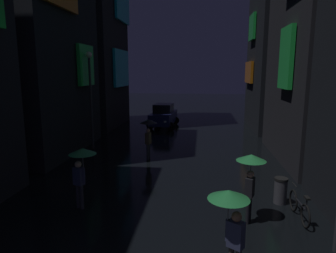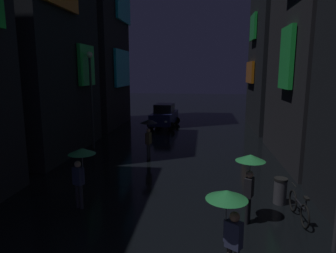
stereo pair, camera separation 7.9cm
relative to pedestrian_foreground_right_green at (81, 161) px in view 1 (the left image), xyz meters
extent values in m
cube|color=black|center=(-5.08, 7.00, 6.62)|extent=(4.00, 7.68, 16.57)
cube|color=#26E54C|center=(-2.93, 8.24, 3.27)|extent=(0.20, 2.11, 2.35)
cube|color=#19D8F2|center=(-2.93, 16.18, 3.18)|extent=(0.20, 4.21, 3.05)
cube|color=#19D8F2|center=(-2.93, 17.05, 8.17)|extent=(0.20, 4.05, 2.18)
cube|color=#26E54C|center=(7.77, 5.66, 3.53)|extent=(0.20, 1.83, 2.84)
cube|color=black|center=(9.92, 15.70, 6.20)|extent=(4.00, 7.10, 15.74)
cube|color=orange|center=(7.77, 16.72, 2.85)|extent=(0.20, 3.11, 1.73)
cube|color=#26E54C|center=(7.77, 16.16, 6.35)|extent=(0.20, 2.17, 1.98)
cylinder|color=#2D2D38|center=(-0.21, 0.05, -1.24)|extent=(0.12, 0.12, 0.85)
cylinder|color=#2D2D38|center=(-0.04, -0.02, -1.24)|extent=(0.12, 0.12, 0.85)
cube|color=#333859|center=(-0.13, 0.02, -0.52)|extent=(0.40, 0.34, 0.60)
sphere|color=beige|center=(-0.13, 0.02, -0.11)|extent=(0.22, 0.22, 0.22)
cylinder|color=#333859|center=(0.06, -0.01, -0.47)|extent=(0.09, 0.09, 0.50)
cylinder|color=slate|center=(0.06, -0.01, -0.13)|extent=(0.02, 0.02, 0.77)
cone|color=green|center=(0.06, -0.01, 0.35)|extent=(0.90, 0.90, 0.20)
cylinder|color=black|center=(5.36, -0.42, -1.24)|extent=(0.12, 0.12, 0.85)
cylinder|color=black|center=(5.43, -0.26, -1.24)|extent=(0.12, 0.12, 0.85)
cube|color=black|center=(5.40, -0.34, -0.52)|extent=(0.34, 0.40, 0.60)
sphere|color=tan|center=(5.40, -0.34, -0.11)|extent=(0.22, 0.22, 0.22)
cylinder|color=black|center=(5.43, -0.15, -0.47)|extent=(0.09, 0.09, 0.50)
cylinder|color=slate|center=(5.43, -0.15, -0.13)|extent=(0.02, 0.02, 0.77)
cone|color=green|center=(5.43, -0.15, 0.35)|extent=(0.90, 0.90, 0.20)
cylinder|color=#2D2D38|center=(1.14, 5.85, -1.24)|extent=(0.12, 0.12, 0.85)
cylinder|color=#2D2D38|center=(1.19, 6.03, -1.24)|extent=(0.12, 0.12, 0.85)
cube|color=brown|center=(1.16, 5.94, -0.52)|extent=(0.30, 0.39, 0.60)
sphere|color=tan|center=(1.16, 5.94, -0.11)|extent=(0.22, 0.22, 0.22)
cylinder|color=brown|center=(1.16, 6.13, -0.47)|extent=(0.09, 0.09, 0.50)
cylinder|color=slate|center=(1.16, 6.13, -0.13)|extent=(0.02, 0.02, 0.77)
cone|color=black|center=(1.16, 6.13, 0.35)|extent=(0.90, 0.90, 0.20)
cube|color=#333859|center=(4.68, -3.10, -0.52)|extent=(0.40, 0.37, 0.60)
sphere|color=#9E7051|center=(4.68, -3.10, -0.11)|extent=(0.22, 0.22, 0.22)
cylinder|color=#333859|center=(4.51, -3.03, -0.47)|extent=(0.09, 0.09, 0.50)
cylinder|color=slate|center=(4.51, -3.03, -0.13)|extent=(0.02, 0.02, 0.77)
cone|color=green|center=(4.51, -3.03, 0.35)|extent=(0.90, 0.90, 0.20)
torus|color=black|center=(7.00, 0.66, -1.31)|extent=(0.08, 0.72, 0.72)
torus|color=black|center=(7.03, -0.44, -1.31)|extent=(0.08, 0.72, 0.72)
cylinder|color=black|center=(7.02, 0.11, -1.13)|extent=(0.08, 1.00, 0.05)
cylinder|color=black|center=(7.03, -0.44, -0.96)|extent=(0.04, 0.04, 0.40)
cube|color=black|center=(7.03, -0.44, -0.74)|extent=(0.13, 0.24, 0.06)
cylinder|color=black|center=(7.00, 0.66, -0.76)|extent=(0.04, 0.45, 0.03)
cube|color=navy|center=(0.74, 15.60, -0.90)|extent=(2.00, 4.22, 0.90)
cube|color=black|center=(0.74, 15.60, -0.10)|extent=(1.58, 1.95, 0.70)
cylinder|color=black|center=(1.45, 14.21, -1.35)|extent=(0.65, 0.27, 0.64)
cylinder|color=black|center=(-0.16, 14.33, -1.35)|extent=(0.65, 0.27, 0.64)
cylinder|color=black|center=(1.65, 16.86, -1.35)|extent=(0.65, 0.27, 0.64)
cylinder|color=black|center=(0.04, 16.99, -1.35)|extent=(0.65, 0.27, 0.64)
cube|color=white|center=(1.14, 13.49, -0.90)|extent=(0.20, 0.07, 0.14)
cube|color=white|center=(0.04, 13.57, -0.90)|extent=(0.20, 0.07, 0.14)
cylinder|color=#2D2D33|center=(-2.58, 7.88, 1.00)|extent=(0.14, 0.14, 5.35)
sphere|color=#F9EFCC|center=(-2.58, 7.88, 3.86)|extent=(0.36, 0.36, 0.36)
cylinder|color=#3F3F47|center=(6.72, 1.20, -1.24)|extent=(0.44, 0.44, 0.85)
cylinder|color=black|center=(6.72, 1.20, -0.78)|extent=(0.46, 0.46, 0.08)
camera|label=1|loc=(3.89, -9.09, 2.91)|focal=32.00mm
camera|label=2|loc=(3.97, -9.08, 2.91)|focal=32.00mm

